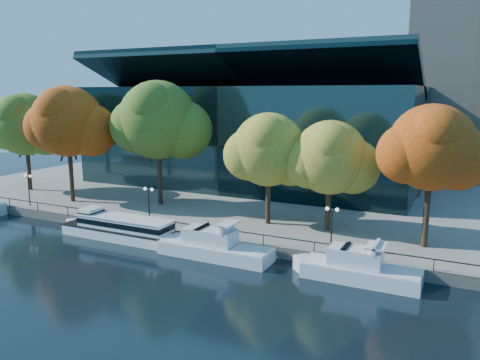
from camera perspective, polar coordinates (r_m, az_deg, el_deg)
The scene contains 16 objects.
ground at distance 47.13m, azimuth -10.15°, elevation -8.34°, with size 160.00×160.00×0.00m, color black.
promenade at distance 78.32m, azimuth 5.65°, elevation -0.22°, with size 90.00×67.08×1.00m.
railing at distance 49.08m, azimuth -7.99°, elevation -5.13°, with size 88.20×0.08×0.99m.
convention_building at distance 74.50m, azimuth 1.63°, elevation 5.49°, with size 50.00×24.57×21.43m.
tour_boat at distance 51.21m, azimuth -14.56°, elevation -5.54°, with size 15.14×3.38×2.87m.
cruiser_near at distance 44.25m, azimuth -3.61°, elevation -7.96°, with size 12.12×3.12×3.51m.
cruiser_far at distance 40.02m, azimuth 13.87°, elevation -10.30°, with size 10.64×2.95×3.48m.
tree_0 at distance 74.64m, azimuth -24.65°, elevation 6.04°, with size 11.24×9.21×14.14m.
tree_1 at distance 64.31m, azimuth -20.18°, elevation 6.54°, with size 11.36×9.32×15.06m.
tree_2 at distance 59.54m, azimuth -9.84°, elevation 7.00°, with size 12.31×10.09×15.70m.
tree_3 at distance 50.09m, azimuth 3.66°, elevation 3.51°, with size 9.88×8.10×12.12m.
tree_4 at distance 48.38m, azimuth 11.06°, elevation 2.51°, with size 9.48×7.77×11.47m.
tree_5 at distance 45.46m, azimuth 22.48°, elevation 3.45°, with size 9.82×8.06×13.24m.
lamp_0 at distance 64.75m, azimuth -24.41°, elevation -0.29°, with size 1.26×0.36×4.03m.
lamp_1 at distance 51.91m, azimuth -11.07°, elevation -2.03°, with size 1.26×0.36×4.03m.
lamp_2 at distance 43.12m, azimuth 11.13°, elevation -4.64°, with size 1.26×0.36×4.03m.
Camera 1 is at (26.60, -35.81, 15.20)m, focal length 35.00 mm.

